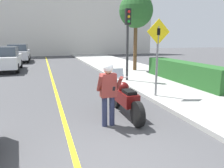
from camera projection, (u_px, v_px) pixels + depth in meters
name	position (u px, v px, depth m)	size (l,w,h in m)	color
ground_plane	(111.00, 165.00, 3.97)	(80.00, 80.00, 0.00)	#424244
sidewalk_curb	(192.00, 92.00, 9.12)	(4.40, 44.00, 0.13)	#9E9E99
road_center_line	(56.00, 92.00, 9.38)	(0.12, 36.00, 0.01)	yellow
building_backdrop	(48.00, 19.00, 27.22)	(28.00, 1.20, 9.21)	beige
motorcycle	(125.00, 99.00, 6.41)	(0.62, 2.41, 1.32)	black
person_biker	(108.00, 88.00, 5.55)	(0.59, 0.46, 1.67)	#282D4C
crossing_sign	(158.00, 51.00, 7.92)	(0.91, 0.08, 2.80)	slate
traffic_light	(128.00, 31.00, 10.75)	(0.26, 0.30, 3.52)	#2D2D30
hedge_row	(184.00, 72.00, 10.84)	(0.90, 5.69, 0.97)	#235623
street_tree	(136.00, 11.00, 14.02)	(2.19, 2.19, 4.94)	brown
parked_car_white	(5.00, 59.00, 15.00)	(1.88, 4.20, 1.68)	black
parked_car_silver	(19.00, 53.00, 20.69)	(1.88, 4.20, 1.68)	black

